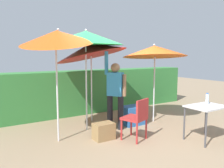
# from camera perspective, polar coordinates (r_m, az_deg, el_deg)

# --- Properties ---
(ground_plane) EXTENTS (24.00, 24.00, 0.00)m
(ground_plane) POSITION_cam_1_polar(r_m,az_deg,el_deg) (5.52, 1.70, -11.73)
(ground_plane) COLOR #9E8466
(hedge_row) EXTENTS (8.00, 0.70, 1.32)m
(hedge_row) POSITION_cam_1_polar(r_m,az_deg,el_deg) (7.22, -7.99, -1.94)
(hedge_row) COLOR #38843D
(hedge_row) RESTS_ON ground_plane
(umbrella_rainbow) EXTENTS (1.69, 1.69, 2.13)m
(umbrella_rainbow) POSITION_cam_1_polar(r_m,az_deg,el_deg) (6.20, 10.49, 8.00)
(umbrella_rainbow) COLOR silver
(umbrella_rainbow) RESTS_ON ground_plane
(umbrella_orange) EXTENTS (1.77, 1.78, 2.39)m
(umbrella_orange) POSITION_cam_1_polar(r_m,az_deg,el_deg) (5.43, -6.52, 11.31)
(umbrella_orange) COLOR silver
(umbrella_orange) RESTS_ON ground_plane
(umbrella_yellow) EXTENTS (1.53, 1.50, 2.49)m
(umbrella_yellow) POSITION_cam_1_polar(r_m,az_deg,el_deg) (4.77, -13.50, 11.21)
(umbrella_yellow) COLOR silver
(umbrella_yellow) RESTS_ON ground_plane
(umbrella_navy) EXTENTS (1.95, 1.90, 2.39)m
(umbrella_navy) POSITION_cam_1_polar(r_m,az_deg,el_deg) (6.15, -5.32, 8.41)
(umbrella_navy) COLOR silver
(umbrella_navy) RESTS_ON ground_plane
(person_vendor) EXTENTS (0.39, 0.50, 1.88)m
(person_vendor) POSITION_cam_1_polar(r_m,az_deg,el_deg) (5.53, 0.81, -1.72)
(person_vendor) COLOR black
(person_vendor) RESTS_ON ground_plane
(chair_plastic) EXTENTS (0.56, 0.56, 0.89)m
(chair_plastic) POSITION_cam_1_polar(r_m,az_deg,el_deg) (4.88, 6.22, -8.04)
(chair_plastic) COLOR #B72D2D
(chair_plastic) RESTS_ON ground_plane
(cooler_box) EXTENTS (0.59, 0.42, 0.48)m
(cooler_box) POSITION_cam_1_polar(r_m,az_deg,el_deg) (6.06, 5.23, -7.70)
(cooler_box) COLOR #2D6BB7
(cooler_box) RESTS_ON ground_plane
(crate_cardboard) EXTENTS (0.43, 0.30, 0.36)m
(crate_cardboard) POSITION_cam_1_polar(r_m,az_deg,el_deg) (5.00, -2.06, -11.60)
(crate_cardboard) COLOR #9E7A4C
(crate_cardboard) RESTS_ON ground_plane
(folding_table) EXTENTS (0.80, 0.60, 0.74)m
(folding_table) POSITION_cam_1_polar(r_m,az_deg,el_deg) (5.22, 22.37, -5.98)
(folding_table) COLOR #4C4C51
(folding_table) RESTS_ON ground_plane
(bottle_water) EXTENTS (0.07, 0.07, 0.24)m
(bottle_water) POSITION_cam_1_polar(r_m,az_deg,el_deg) (5.38, 22.53, -3.39)
(bottle_water) COLOR silver
(bottle_water) RESTS_ON folding_table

